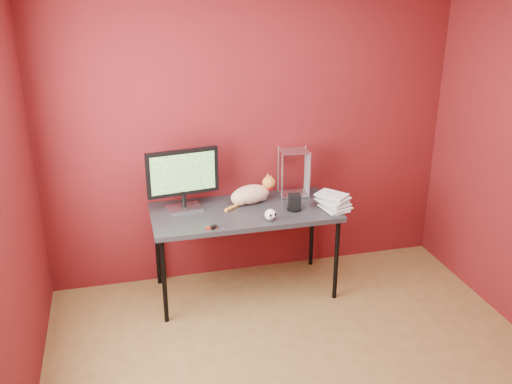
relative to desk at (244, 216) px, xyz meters
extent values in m
cube|color=#571013|center=(0.15, 0.38, 0.60)|extent=(3.50, 0.02, 2.60)
cube|color=black|center=(0.00, 0.00, 0.03)|extent=(1.50, 0.70, 0.04)
cylinder|color=black|center=(-0.70, -0.30, -0.34)|extent=(0.04, 0.04, 0.71)
cylinder|color=black|center=(0.70, -0.30, -0.34)|extent=(0.04, 0.04, 0.71)
cylinder|color=black|center=(-0.70, 0.30, -0.34)|extent=(0.04, 0.04, 0.71)
cylinder|color=black|center=(0.70, 0.30, -0.34)|extent=(0.04, 0.04, 0.71)
cube|color=#ADACB1|center=(-0.47, 0.13, 0.06)|extent=(0.29, 0.22, 0.02)
cylinder|color=black|center=(-0.47, 0.13, 0.13)|extent=(0.04, 0.04, 0.11)
cube|color=black|center=(-0.47, 0.13, 0.37)|extent=(0.58, 0.12, 0.38)
cube|color=#1B5015|center=(-0.47, 0.13, 0.37)|extent=(0.52, 0.08, 0.31)
ellipsoid|color=#C36B29|center=(0.09, 0.13, 0.13)|extent=(0.36, 0.24, 0.16)
ellipsoid|color=#C36B29|center=(-0.01, 0.11, 0.11)|extent=(0.18, 0.17, 0.13)
sphere|color=silver|center=(0.18, 0.15, 0.10)|extent=(0.11, 0.11, 0.11)
sphere|color=orange|center=(0.25, 0.16, 0.21)|extent=(0.11, 0.11, 0.11)
cone|color=orange|center=(0.26, 0.14, 0.26)|extent=(0.04, 0.04, 0.04)
cone|color=orange|center=(0.25, 0.19, 0.26)|extent=(0.04, 0.04, 0.04)
cylinder|color=red|center=(0.23, 0.16, 0.16)|extent=(0.08, 0.08, 0.01)
cylinder|color=orange|center=(-0.09, 0.05, 0.06)|extent=(0.16, 0.13, 0.03)
ellipsoid|color=silver|center=(0.15, -0.25, 0.10)|extent=(0.09, 0.09, 0.09)
ellipsoid|color=black|center=(0.13, -0.29, 0.11)|extent=(0.02, 0.01, 0.03)
ellipsoid|color=black|center=(0.17, -0.29, 0.11)|extent=(0.02, 0.01, 0.03)
cube|color=black|center=(0.15, -0.29, 0.08)|extent=(0.05, 0.02, 0.00)
cylinder|color=black|center=(0.39, -0.10, 0.06)|extent=(0.12, 0.12, 0.02)
cube|color=black|center=(0.39, -0.10, 0.13)|extent=(0.11, 0.10, 0.12)
imported|color=beige|center=(0.63, -0.18, 0.17)|extent=(0.21, 0.26, 0.24)
imported|color=beige|center=(0.63, -0.18, 0.40)|extent=(0.23, 0.28, 0.24)
imported|color=beige|center=(0.63, -0.18, 0.64)|extent=(0.25, 0.28, 0.24)
imported|color=beige|center=(0.63, -0.18, 0.88)|extent=(0.26, 0.29, 0.24)
imported|color=beige|center=(0.63, -0.18, 1.11)|extent=(0.28, 0.29, 0.24)
imported|color=beige|center=(0.63, -0.18, 1.35)|extent=(0.29, 0.29, 0.24)
cylinder|color=#ADACB1|center=(0.37, 0.12, 0.25)|extent=(0.01, 0.01, 0.41)
cylinder|color=#ADACB1|center=(0.60, 0.12, 0.25)|extent=(0.01, 0.01, 0.41)
cylinder|color=#ADACB1|center=(0.37, 0.31, 0.25)|extent=(0.01, 0.01, 0.41)
cylinder|color=#ADACB1|center=(0.60, 0.31, 0.25)|extent=(0.01, 0.01, 0.41)
cube|color=#ADACB1|center=(0.49, 0.22, 0.06)|extent=(0.26, 0.22, 0.01)
cube|color=#ADACB1|center=(0.49, 0.22, 0.45)|extent=(0.26, 0.22, 0.01)
cube|color=#9E1B0C|center=(-0.32, -0.29, 0.06)|extent=(0.08, 0.02, 0.02)
cube|color=black|center=(-0.30, -0.29, 0.06)|extent=(0.06, 0.05, 0.03)
cylinder|color=#ADACB1|center=(-0.22, -0.29, 0.05)|extent=(0.04, 0.04, 0.00)
camera|label=1|loc=(-0.95, -4.14, 1.88)|focal=40.00mm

